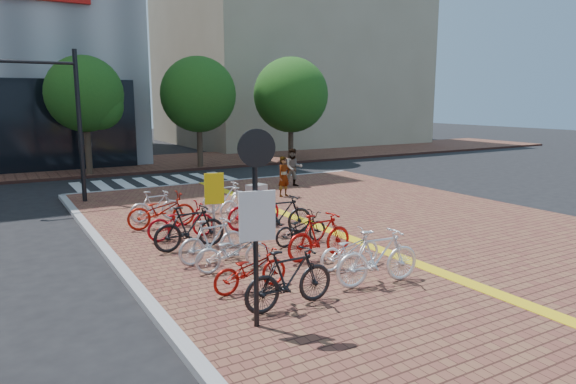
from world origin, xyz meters
TOP-DOWN VIEW (x-y plane):
  - ground at (0.00, 0.00)m, footprint 120.00×120.00m
  - tactile_strip at (2.00, -5.00)m, footprint 0.40×34.00m
  - kerb_north at (3.00, 12.00)m, footprint 14.00×0.25m
  - far_sidewalk at (0.00, 21.00)m, footprint 70.00×8.00m
  - building_beige at (18.00, 32.00)m, footprint 20.00×18.00m
  - crosswalk at (0.50, 14.00)m, footprint 7.50×4.00m
  - street_trees at (5.04, 17.45)m, footprint 16.20×4.60m
  - bike_0 at (-1.86, -2.46)m, footprint 1.88×0.59m
  - bike_1 at (-2.09, -1.32)m, footprint 1.66×0.66m
  - bike_2 at (-1.89, -0.05)m, footprint 1.79×0.80m
  - bike_3 at (-2.06, 0.77)m, footprint 1.77×0.71m
  - bike_4 at (-2.15, 2.03)m, footprint 1.91×0.60m
  - bike_5 at (-2.01, 3.11)m, footprint 1.89×0.66m
  - bike_6 at (-2.12, 4.58)m, footprint 2.04×0.80m
  - bike_7 at (-2.03, 5.50)m, footprint 1.65×0.52m
  - bike_8 at (0.31, -2.35)m, footprint 2.00×0.77m
  - bike_9 at (0.48, -1.19)m, footprint 1.63×0.59m
  - bike_10 at (0.26, -0.29)m, footprint 1.89×0.65m
  - bike_11 at (0.54, 1.00)m, footprint 1.69×0.74m
  - bike_12 at (0.51, 2.05)m, footprint 1.96×0.73m
  - bike_13 at (0.25, 3.19)m, footprint 1.96×0.85m
  - bike_14 at (0.43, 4.31)m, footprint 1.87×0.87m
  - bike_15 at (0.42, 5.69)m, footprint 1.76×0.62m
  - pedestrian_a at (3.54, 7.13)m, footprint 0.65×0.52m
  - pedestrian_b at (5.10, 9.00)m, footprint 0.96×0.85m
  - utility_box at (0.56, 3.64)m, footprint 0.64×0.54m
  - yellow_sign at (-1.40, 2.22)m, footprint 0.51×0.17m
  - notice_sign at (-2.73, -2.90)m, footprint 0.61×0.21m
  - traffic_light_pole at (-4.70, 10.08)m, footprint 2.98×1.15m

SIDE VIEW (x-z plane):
  - ground at x=0.00m, z-range 0.00..0.00m
  - crosswalk at x=0.50m, z-range 0.00..0.01m
  - far_sidewalk at x=0.00m, z-range 0.00..0.15m
  - kerb_north at x=3.00m, z-range 0.00..0.15m
  - tactile_strip at x=2.00m, z-range 0.15..0.16m
  - bike_9 at x=0.48m, z-range 0.15..1.00m
  - bike_1 at x=-2.09m, z-range 0.15..1.01m
  - bike_11 at x=0.54m, z-range 0.15..1.01m
  - bike_2 at x=-1.89m, z-range 0.15..1.06m
  - bike_7 at x=-2.03m, z-range 0.15..1.13m
  - bike_5 at x=-2.01m, z-range 0.15..1.14m
  - bike_3 at x=-2.06m, z-range 0.15..1.19m
  - bike_15 at x=0.42m, z-range 0.15..1.19m
  - bike_6 at x=-2.12m, z-range 0.15..1.20m
  - bike_14 at x=0.43m, z-range 0.15..1.24m
  - bike_10 at x=0.26m, z-range 0.15..1.26m
  - bike_0 at x=-1.86m, z-range 0.15..1.27m
  - bike_13 at x=0.25m, z-range 0.15..1.29m
  - bike_4 at x=-2.15m, z-range 0.15..1.29m
  - bike_12 at x=0.51m, z-range 0.15..1.30m
  - bike_8 at x=0.31m, z-range 0.15..1.32m
  - utility_box at x=0.56m, z-range 0.15..1.37m
  - pedestrian_a at x=3.54m, z-range 0.15..1.73m
  - pedestrian_b at x=5.10m, z-range 0.15..1.81m
  - yellow_sign at x=-1.40m, z-range 0.51..2.40m
  - notice_sign at x=-2.73m, z-range 0.58..3.90m
  - traffic_light_pole at x=-4.70m, z-range 1.21..6.76m
  - street_trees at x=5.04m, z-range 0.92..7.27m
  - building_beige at x=18.00m, z-range 0.00..18.00m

